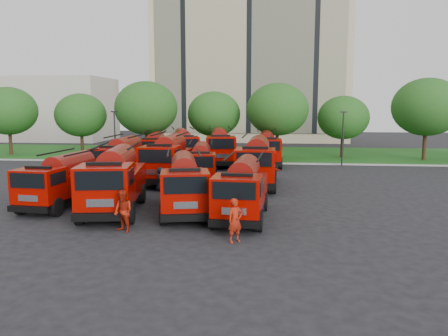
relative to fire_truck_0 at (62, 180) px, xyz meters
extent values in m
plane|color=black|center=(6.54, 1.12, -1.46)|extent=(140.00, 140.00, 0.00)
cube|color=#1D5015|center=(6.54, 27.12, -1.40)|extent=(70.00, 16.00, 0.12)
cube|color=gray|center=(6.54, 19.02, -1.39)|extent=(70.00, 0.30, 0.14)
cube|color=beige|center=(8.54, 49.12, 11.04)|extent=(30.00, 14.00, 25.00)
cube|color=black|center=(8.54, 42.02, 11.04)|extent=(28.00, 0.15, 22.00)
cube|color=#A9A296|center=(-23.46, 45.12, 3.54)|extent=(18.00, 12.00, 10.00)
cylinder|color=#382314|center=(-17.46, 23.12, -0.15)|extent=(0.36, 0.36, 2.62)
ellipsoid|color=#124113|center=(-17.46, 23.12, 3.56)|extent=(6.30, 6.30, 5.36)
cylinder|color=#382314|center=(-9.46, 24.12, -0.27)|extent=(0.36, 0.36, 2.38)
ellipsoid|color=#124113|center=(-9.46, 24.12, 3.09)|extent=(5.71, 5.71, 4.86)
cylinder|color=#382314|center=(-1.46, 22.62, -0.06)|extent=(0.36, 0.36, 2.80)
ellipsoid|color=#124113|center=(-1.46, 22.62, 3.90)|extent=(6.72, 6.72, 5.71)
cylinder|color=#382314|center=(5.54, 25.12, -0.24)|extent=(0.36, 0.36, 2.45)
ellipsoid|color=#124113|center=(5.54, 25.12, 3.23)|extent=(5.88, 5.88, 5.00)
cylinder|color=#382314|center=(12.54, 23.62, -0.10)|extent=(0.36, 0.36, 2.73)
ellipsoid|color=#124113|center=(12.54, 23.62, 3.76)|extent=(6.55, 6.55, 5.57)
cylinder|color=#382314|center=(19.54, 24.62, -0.33)|extent=(0.36, 0.36, 2.27)
ellipsoid|color=#124113|center=(19.54, 24.62, 2.89)|extent=(5.46, 5.46, 4.64)
cylinder|color=#382314|center=(27.54, 23.12, -0.03)|extent=(0.36, 0.36, 2.87)
ellipsoid|color=#124113|center=(27.54, 23.12, 4.03)|extent=(6.89, 6.89, 5.85)
cylinder|color=black|center=(-3.46, 18.32, 1.04)|extent=(0.14, 0.14, 5.00)
cube|color=black|center=(-3.46, 18.32, 3.59)|extent=(0.60, 0.25, 0.12)
cylinder|color=black|center=(18.54, 18.32, 1.04)|extent=(0.14, 0.14, 5.00)
cube|color=black|center=(18.54, 18.32, 3.59)|extent=(0.60, 0.25, 0.12)
cube|color=black|center=(0.00, 0.01, -0.88)|extent=(2.52, 6.38, 0.27)
cube|color=black|center=(-0.24, -3.14, -0.93)|extent=(2.24, 0.39, 0.31)
cube|color=#770500|center=(-0.16, -2.12, 0.12)|extent=(2.33, 2.12, 1.74)
cube|color=black|center=(-0.24, -3.12, 0.52)|extent=(1.87, 0.19, 0.76)
cube|color=#770500|center=(0.08, 0.99, -0.17)|extent=(2.49, 4.25, 1.16)
cylinder|color=#600C08|center=(0.08, 0.99, 0.78)|extent=(1.62, 3.83, 1.34)
cylinder|color=black|center=(-1.20, -2.22, -0.97)|extent=(0.39, 1.00, 0.98)
cylinder|color=black|center=(0.85, -2.38, -0.97)|extent=(0.39, 1.00, 0.98)
cylinder|color=black|center=(-0.90, 1.69, -0.97)|extent=(0.39, 1.00, 0.98)
cylinder|color=black|center=(1.14, 1.53, -0.97)|extent=(0.39, 1.00, 0.98)
cube|color=black|center=(3.45, -0.93, -0.79)|extent=(3.58, 7.57, 0.31)
cube|color=black|center=(4.08, -4.57, -0.84)|extent=(2.60, 0.69, 0.36)
cube|color=#770500|center=(3.87, -3.39, 0.38)|extent=(2.90, 2.68, 2.03)
cube|color=black|center=(4.07, -4.53, 0.85)|extent=(2.16, 0.42, 0.88)
cube|color=#770500|center=(3.26, 0.20, 0.04)|extent=(3.32, 5.14, 1.35)
cylinder|color=#600C08|center=(3.26, 0.20, 1.15)|extent=(2.27, 4.57, 1.56)
cylinder|color=black|center=(2.73, -3.79, -0.89)|extent=(0.55, 1.19, 1.14)
cylinder|color=black|center=(5.09, -3.39, -0.89)|extent=(0.55, 1.19, 1.14)
cylinder|color=black|center=(1.96, 0.71, -0.89)|extent=(0.55, 1.19, 1.14)
cylinder|color=black|center=(4.32, 1.12, -0.89)|extent=(0.55, 1.19, 1.14)
cube|color=black|center=(7.26, -0.81, -0.86)|extent=(3.48, 6.85, 0.28)
cube|color=black|center=(7.95, -4.05, -0.90)|extent=(2.34, 0.72, 0.33)
cube|color=#770500|center=(7.73, -3.00, 0.20)|extent=(2.67, 2.49, 1.82)
cube|color=black|center=(7.95, -4.03, 0.62)|extent=(1.93, 0.46, 0.80)
cube|color=#770500|center=(7.04, 0.20, -0.11)|extent=(3.14, 4.69, 1.22)
cylinder|color=#600C08|center=(7.04, 0.20, 0.89)|extent=(2.20, 4.14, 1.40)
cylinder|color=black|center=(6.72, -3.41, -0.95)|extent=(0.54, 1.07, 1.03)
cylinder|color=black|center=(8.82, -2.96, -0.95)|extent=(0.54, 1.07, 1.03)
cylinder|color=black|center=(5.85, 0.61, -0.95)|extent=(0.54, 1.07, 1.03)
cylinder|color=black|center=(7.95, 1.06, -0.95)|extent=(0.54, 1.07, 1.03)
cube|color=black|center=(10.39, -1.60, -0.87)|extent=(2.39, 6.46, 0.27)
cube|color=black|center=(10.24, -4.82, -0.92)|extent=(2.28, 0.34, 0.32)
cube|color=#770500|center=(10.29, -3.78, 0.15)|extent=(2.32, 2.10, 1.77)
cube|color=black|center=(10.24, -4.79, 0.56)|extent=(1.91, 0.14, 0.77)
cube|color=#770500|center=(10.44, -0.60, -0.15)|extent=(2.42, 4.28, 1.18)
cylinder|color=#600C08|center=(10.44, -0.60, 0.82)|extent=(1.54, 3.88, 1.36)
cylinder|color=black|center=(9.24, -3.91, -0.96)|extent=(0.37, 1.01, 1.00)
cylinder|color=black|center=(11.33, -4.01, -0.96)|extent=(0.37, 1.01, 1.00)
cylinder|color=black|center=(9.43, 0.09, -0.96)|extent=(0.37, 1.01, 1.00)
cylinder|color=black|center=(11.52, -0.01, -0.96)|extent=(0.37, 1.01, 1.00)
cube|color=black|center=(0.57, 8.51, -0.82)|extent=(2.47, 7.02, 0.30)
cube|color=black|center=(0.66, 4.98, -0.87)|extent=(2.49, 0.31, 0.35)
cube|color=#770500|center=(0.63, 6.13, 0.30)|extent=(2.49, 2.25, 1.94)
cube|color=black|center=(0.66, 5.01, 0.75)|extent=(2.09, 0.10, 0.85)
cube|color=#770500|center=(0.54, 9.60, -0.02)|extent=(2.55, 4.64, 1.29)
cylinder|color=#600C08|center=(0.54, 9.60, 1.04)|extent=(1.60, 4.21, 1.49)
cylinder|color=black|center=(-0.51, 5.90, -0.92)|extent=(0.38, 1.10, 1.09)
cylinder|color=black|center=(1.78, 5.96, -0.92)|extent=(0.38, 1.10, 1.09)
cylinder|color=black|center=(-0.62, 10.27, -0.92)|extent=(0.38, 1.10, 1.09)
cylinder|color=black|center=(1.67, 10.33, -0.92)|extent=(0.38, 1.10, 1.09)
cube|color=black|center=(4.18, 8.40, -0.78)|extent=(2.47, 7.39, 0.32)
cube|color=black|center=(4.21, 4.66, -0.83)|extent=(2.64, 0.28, 0.37)
cube|color=#770500|center=(4.20, 5.87, 0.41)|extent=(2.60, 2.34, 2.06)
cube|color=black|center=(4.21, 4.69, 0.88)|extent=(2.21, 0.07, 0.90)
cube|color=#770500|center=(4.17, 9.56, 0.07)|extent=(2.61, 4.87, 1.37)
cylinder|color=#600C08|center=(4.17, 9.56, 1.18)|extent=(1.61, 4.44, 1.58)
cylinder|color=black|center=(2.99, 5.65, -0.88)|extent=(0.38, 1.16, 1.16)
cylinder|color=black|center=(5.41, 5.67, -0.88)|extent=(0.38, 1.16, 1.16)
cylinder|color=black|center=(2.96, 10.29, -0.88)|extent=(0.38, 1.16, 1.16)
cylinder|color=black|center=(5.38, 10.31, -0.88)|extent=(0.38, 1.16, 1.16)
cube|color=black|center=(6.75, 8.02, -0.89)|extent=(2.76, 6.38, 0.27)
cube|color=black|center=(7.13, 4.91, -0.93)|extent=(2.22, 0.49, 0.31)
cube|color=#770500|center=(7.01, 5.92, 0.10)|extent=(2.38, 2.19, 1.72)
cube|color=black|center=(7.13, 4.94, 0.50)|extent=(1.85, 0.27, 0.75)
cube|color=#770500|center=(6.63, 8.99, -0.18)|extent=(2.64, 4.30, 1.15)
cylinder|color=#600C08|center=(6.63, 8.99, 0.76)|extent=(1.76, 3.84, 1.33)
cylinder|color=black|center=(6.02, 5.62, -0.98)|extent=(0.42, 1.00, 0.97)
cylinder|color=black|center=(8.04, 5.87, -0.98)|extent=(0.42, 1.00, 0.97)
cylinder|color=black|center=(5.55, 9.48, -0.98)|extent=(0.42, 1.00, 0.97)
cylinder|color=black|center=(7.57, 9.73, -0.98)|extent=(0.42, 1.00, 0.97)
cube|color=black|center=(10.88, 7.42, -0.78)|extent=(2.56, 7.40, 0.32)
cube|color=black|center=(10.81, 3.69, -0.83)|extent=(2.63, 0.32, 0.37)
cube|color=#770500|center=(10.83, 4.90, 0.40)|extent=(2.62, 2.36, 2.05)
cube|color=black|center=(10.81, 3.72, 0.87)|extent=(2.21, 0.10, 0.89)
cube|color=#770500|center=(10.90, 8.57, 0.06)|extent=(2.67, 4.88, 1.37)
cylinder|color=#600C08|center=(10.90, 8.57, 1.18)|extent=(1.66, 4.44, 1.58)
cylinder|color=black|center=(9.62, 4.71, -0.89)|extent=(0.39, 1.16, 1.16)
cylinder|color=black|center=(12.03, 4.66, -0.89)|extent=(0.39, 1.16, 1.16)
cylinder|color=black|center=(9.71, 9.33, -0.89)|extent=(0.39, 1.16, 1.16)
cylinder|color=black|center=(12.13, 9.28, -0.89)|extent=(0.39, 1.16, 1.16)
cube|color=black|center=(0.62, 17.91, -0.86)|extent=(2.93, 6.73, 0.28)
cube|color=black|center=(1.03, 14.63, -0.90)|extent=(2.34, 0.52, 0.33)
cube|color=#770500|center=(0.90, 15.69, 0.19)|extent=(2.52, 2.31, 1.82)
cube|color=black|center=(1.03, 14.66, 0.61)|extent=(1.95, 0.29, 0.79)
cube|color=#770500|center=(0.50, 18.93, -0.11)|extent=(2.79, 4.53, 1.21)
cylinder|color=#600C08|center=(0.50, 18.93, 0.88)|extent=(1.87, 4.05, 1.40)
cylinder|color=black|center=(-0.14, 15.38, -0.95)|extent=(0.45, 1.06, 1.02)
cylinder|color=black|center=(1.98, 15.64, -0.95)|extent=(0.45, 1.06, 1.02)
cylinder|color=black|center=(-0.65, 19.44, -0.95)|extent=(0.45, 1.06, 1.02)
cylinder|color=black|center=(1.48, 19.71, -0.95)|extent=(0.45, 1.06, 1.02)
cube|color=black|center=(3.40, 18.20, -0.80)|extent=(4.17, 7.56, 0.31)
cube|color=black|center=(4.36, 14.68, -0.85)|extent=(2.55, 0.92, 0.36)
cube|color=#770500|center=(4.05, 15.82, 0.36)|extent=(3.02, 2.84, 2.00)
cube|color=black|center=(4.35, 14.71, 0.82)|extent=(2.10, 0.61, 0.87)
cube|color=#770500|center=(3.11, 19.29, 0.03)|extent=(3.67, 5.22, 1.34)
cylinder|color=#600C08|center=(3.11, 19.29, 1.12)|extent=(2.62, 4.57, 1.54)
cylinder|color=black|center=(2.96, 15.31, -0.90)|extent=(0.64, 1.19, 1.13)
cylinder|color=black|center=(5.24, 15.93, -0.90)|extent=(0.64, 1.19, 1.13)
cylinder|color=black|center=(1.78, 19.67, -0.90)|extent=(0.64, 1.19, 1.13)
cylinder|color=black|center=(4.06, 20.29, -0.90)|extent=(0.64, 1.19, 1.13)
cube|color=black|center=(7.03, 17.90, -0.78)|extent=(3.49, 7.69, 0.32)
cube|color=black|center=(7.58, 14.18, -0.83)|extent=(2.66, 0.65, 0.37)
cube|color=#770500|center=(7.40, 15.39, 0.42)|extent=(2.91, 2.68, 2.06)
cube|color=black|center=(7.58, 14.22, 0.89)|extent=(2.21, 0.38, 0.90)
cube|color=#770500|center=(6.86, 19.05, 0.07)|extent=(3.28, 5.20, 1.38)
cylinder|color=#600C08|center=(6.86, 19.05, 1.20)|extent=(2.22, 4.63, 1.59)
cylinder|color=black|center=(6.23, 15.00, -0.88)|extent=(0.54, 1.21, 1.16)
cylinder|color=black|center=(8.64, 15.36, -0.88)|extent=(0.54, 1.21, 1.16)
cylinder|color=black|center=(5.55, 19.61, -0.88)|extent=(0.54, 1.21, 1.16)
cylinder|color=black|center=(7.96, 19.97, -0.88)|extent=(0.54, 1.21, 1.16)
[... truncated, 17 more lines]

